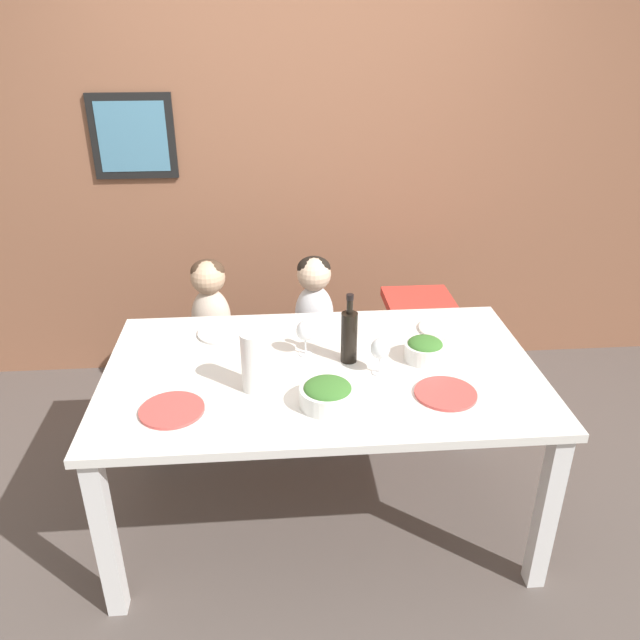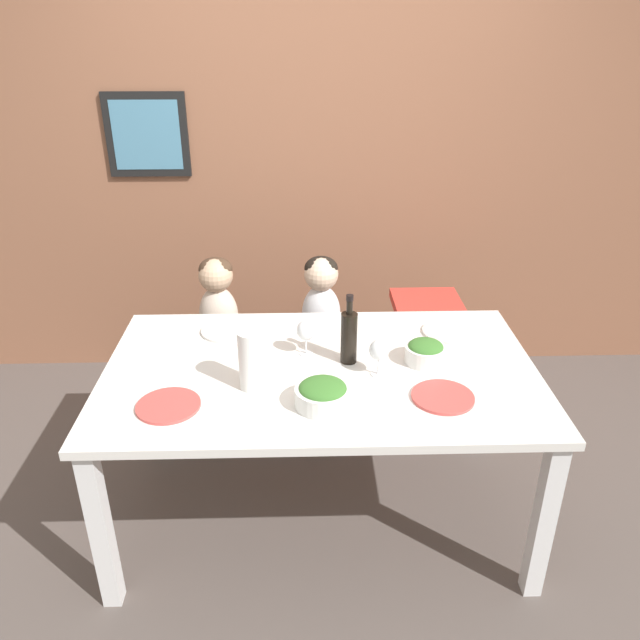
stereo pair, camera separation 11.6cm
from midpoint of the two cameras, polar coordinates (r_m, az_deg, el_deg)
name	(u,v)px [view 1 (the left image)]	position (r m, az deg, el deg)	size (l,w,h in m)	color
ground_plane	(321,511)	(3.02, -1.03, -17.04)	(14.00, 14.00, 0.00)	#564C47
wall_back	(301,153)	(3.71, -2.72, 14.99)	(10.00, 0.09, 2.70)	#8E5B42
dining_table	(322,386)	(2.60, -1.15, -6.06)	(1.77, 1.05, 0.77)	white
chair_far_left	(215,356)	(3.47, -10.57, -3.23)	(0.43, 0.43, 0.46)	silver
chair_far_center	(314,352)	(3.45, -1.48, -2.93)	(0.43, 0.43, 0.46)	silver
chair_right_highchair	(418,322)	(3.45, 7.99, -0.20)	(0.36, 0.36, 0.69)	silver
person_child_left	(210,299)	(3.32, -11.04, 1.88)	(0.21, 0.19, 0.49)	beige
person_child_center	(314,296)	(3.30, -1.55, 2.23)	(0.21, 0.19, 0.49)	silver
wine_bottle	(349,335)	(2.55, 1.38, -1.39)	(0.07, 0.07, 0.30)	black
paper_towel_roll	(254,362)	(2.38, -7.42, -3.81)	(0.10, 0.10, 0.24)	white
wine_glass_near	(380,349)	(2.48, 4.20, -2.70)	(0.08, 0.08, 0.16)	white
wine_glass_far	(305,331)	(2.61, -2.63, -1.07)	(0.08, 0.08, 0.16)	white
salad_bowl_large	(328,394)	(2.31, -0.68, -6.77)	(0.21, 0.21, 0.10)	white
salad_bowl_small	(425,349)	(2.62, 8.31, -2.66)	(0.17, 0.17, 0.10)	white
dinner_plate_front_left	(172,410)	(2.37, -14.78, -7.98)	(0.24, 0.24, 0.01)	#D14C47
dinner_plate_back_left	(224,333)	(2.86, -9.91, -1.17)	(0.24, 0.24, 0.01)	silver
dinner_plate_back_right	(445,329)	(2.90, 10.20, -0.80)	(0.24, 0.24, 0.01)	silver
dinner_plate_front_right	(446,393)	(2.42, 10.06, -6.64)	(0.24, 0.24, 0.01)	#D14C47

